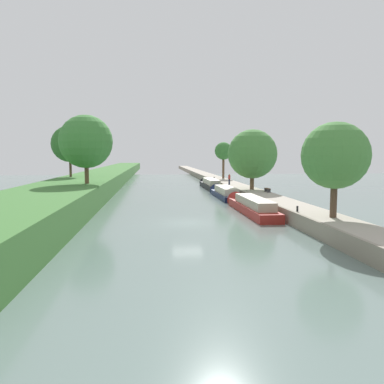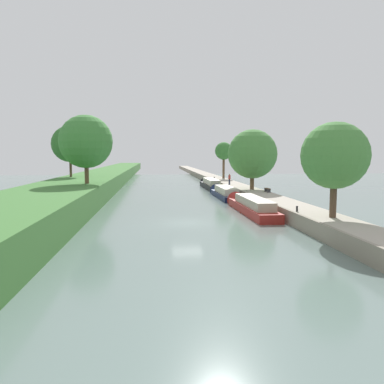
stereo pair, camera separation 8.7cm
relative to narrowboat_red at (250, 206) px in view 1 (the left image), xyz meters
The scene contains 16 objects.
ground_plane 8.41m from the narrowboat_red, 142.48° to the right, with size 160.00×160.00×0.00m, color slate.
left_grassy_bank 19.67m from the narrowboat_red, 164.94° to the right, with size 8.18×260.00×2.41m.
right_towpath 6.01m from the narrowboat_red, 58.23° to the right, with size 3.16×260.00×1.11m.
stone_quay 5.31m from the narrowboat_red, 74.04° to the right, with size 0.25×260.00×1.16m.
narrowboat_red is the anchor object (origin of this frame).
narrowboat_navy 13.55m from the narrowboat_red, 90.29° to the left, with size 2.18×12.21×2.21m.
narrowboat_black 27.48m from the narrowboat_red, 89.71° to the left, with size 2.04×13.68×2.21m.
tree_rightbank_near 11.88m from the narrowboat_red, 71.94° to the right, with size 4.75×4.75×6.80m.
tree_rightbank_midnear 13.81m from the narrowboat_red, 74.65° to the left, with size 6.38×6.38×7.80m.
tree_rightbank_midfar 37.17m from the narrowboat_red, 83.60° to the left, with size 3.39×3.39×6.98m.
tree_leftbank_downstream 19.29m from the narrowboat_red, 157.30° to the left, with size 5.85×5.85×7.57m.
tree_leftbank_upstream 30.70m from the narrowboat_red, 135.67° to the left, with size 5.26×5.26×7.42m.
person_walking 20.93m from the narrowboat_red, 84.25° to the left, with size 0.34×0.34×1.66m.
mooring_bollard_near 7.56m from the narrowboat_red, 75.49° to the right, with size 0.16×0.16×0.45m.
mooring_bollard_far 34.12m from the narrowboat_red, 86.83° to the left, with size 0.16×0.16×0.45m.
park_bench 9.54m from the narrowboat_red, 63.14° to the left, with size 0.44×1.50×0.47m.
Camera 1 is at (-2.80, -30.91, 5.55)m, focal length 35.52 mm.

